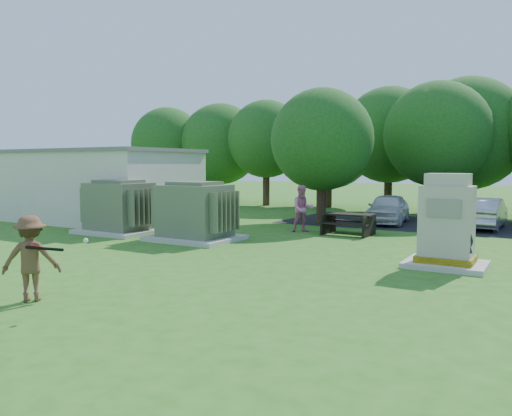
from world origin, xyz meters
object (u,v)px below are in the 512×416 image
Objects in this scene: transformer_right at (195,213)px; batter at (31,258)px; person_at_picnic at (303,209)px; generator_cabinet at (447,226)px; person_by_generator at (463,240)px; car_silver_a at (485,213)px; transformer_left at (119,208)px; car_white at (388,209)px; picnic_table at (348,222)px.

transformer_right is 1.78× the size of batter.
transformer_right reaches higher than batter.
batter is (2.09, -7.91, -0.13)m from transformer_right.
person_at_picnic is (0.26, 11.80, 0.08)m from batter.
person_at_picnic is at bearing -133.33° from batter.
generator_cabinet is (8.47, -0.36, 0.10)m from transformer_right.
person_by_generator is (6.82, 7.26, -0.07)m from batter.
car_silver_a is at bearing 90.32° from generator_cabinet.
transformer_right is at bearing -159.93° from person_at_picnic.
transformer_right is (3.70, 0.00, 0.00)m from transformer_left.
generator_cabinet reaches higher than person_at_picnic.
transformer_left is 0.76× the size of car_white.
batter is 0.91× the size of person_at_picnic.
transformer_right is 9.59m from car_white.
person_by_generator is 0.84× the size of person_at_picnic.
picnic_table is (4.18, 4.05, -0.47)m from transformer_right.
transformer_right is 12.12m from car_silver_a.
generator_cabinet is (12.17, -0.36, 0.10)m from transformer_left.
car_white is (-4.49, 9.15, -0.10)m from person_by_generator.
generator_cabinet is 9.89m from batter.
generator_cabinet is 7.46m from person_at_picnic.
picnic_table is 1.22× the size of person_by_generator.
generator_cabinet is at bearing -2.45° from transformer_right.
car_silver_a is at bearing 45.97° from transformer_right.
generator_cabinet is 1.58× the size of person_by_generator.
transformer_right is 1.23× the size of generator_cabinet.
transformer_right is at bearing -135.88° from picnic_table.
car_silver_a is (12.12, 8.71, -0.33)m from transformer_left.
person_at_picnic reaches higher than batter.
car_silver_a is at bearing 35.70° from transformer_left.
batter is 0.43× the size of car_white.
picnic_table is 0.48× the size of car_silver_a.
batter is 17.79m from car_silver_a.
picnic_table is at bearing -99.95° from car_white.
generator_cabinet is 1.32× the size of person_at_picnic.
car_silver_a is (8.42, 8.71, -0.33)m from transformer_right.
person_by_generator is at bearing -33.44° from generator_cabinet.
transformer_right reaches higher than car_white.
car_silver_a is at bearing 47.67° from picnic_table.
transformer_left is at bearing 173.93° from person_at_picnic.
person_at_picnic is (-6.56, 4.54, 0.15)m from person_by_generator.
car_silver_a is (6.33, 16.62, -0.20)m from batter.
transformer_right is at bearing 23.67° from person_by_generator.
transformer_left is 9.81m from batter.
transformer_right reaches higher than car_silver_a.
batter is (5.79, -7.91, -0.13)m from transformer_left.
transformer_left is 0.77× the size of car_silver_a.
car_white is 1.01× the size of car_silver_a.
car_silver_a is (6.07, 4.82, -0.28)m from person_at_picnic.
generator_cabinet is at bearing -45.82° from picnic_table.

